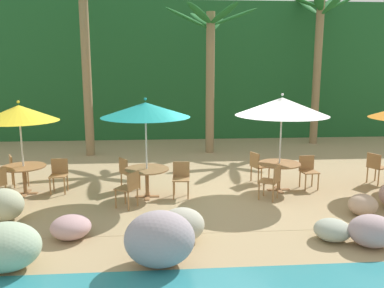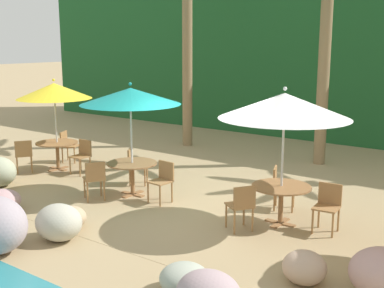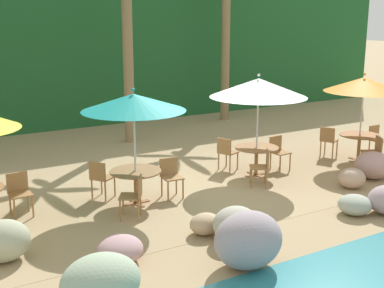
{
  "view_description": "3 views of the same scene",
  "coord_description": "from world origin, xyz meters",
  "px_view_note": "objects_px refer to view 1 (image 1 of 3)",
  "views": [
    {
      "loc": [
        -1.61,
        -10.02,
        3.25
      ],
      "look_at": [
        -0.8,
        0.51,
        1.2
      ],
      "focal_mm": 37.69,
      "sensor_mm": 36.0,
      "label": 1
    },
    {
      "loc": [
        5.38,
        -8.1,
        3.37
      ],
      "look_at": [
        -0.61,
        0.09,
        1.27
      ],
      "focal_mm": 46.84,
      "sensor_mm": 36.0,
      "label": 2
    },
    {
      "loc": [
        -6.36,
        -10.0,
        3.96
      ],
      "look_at": [
        -0.21,
        0.37,
        0.96
      ],
      "focal_mm": 48.87,
      "sensor_mm": 36.0,
      "label": 3
    }
  ],
  "objects_px": {
    "chair_teal_inland": "(127,171)",
    "chair_orange_inland": "(376,166)",
    "chair_teal_seaward": "(181,176)",
    "palm_tree_third": "(319,45)",
    "umbrella_yellow": "(19,113)",
    "palm_tree_second": "(210,54)",
    "chair_white_inland": "(258,165)",
    "chair_teal_left": "(130,187)",
    "dining_table_white": "(279,168)",
    "dining_table_teal": "(147,173)",
    "chair_white_left": "(272,180)",
    "chair_yellow_inland": "(16,168)",
    "umbrella_teal": "(145,110)",
    "chair_white_seaward": "(308,169)",
    "palm_tree_nearest": "(85,31)",
    "chair_yellow_seaward": "(59,173)",
    "dining_table_yellow": "(24,171)",
    "umbrella_white": "(282,107)"
  },
  "relations": [
    {
      "from": "dining_table_teal",
      "to": "palm_tree_second",
      "type": "distance_m",
      "value": 6.46
    },
    {
      "from": "dining_table_yellow",
      "to": "chair_teal_seaward",
      "type": "distance_m",
      "value": 4.02
    },
    {
      "from": "dining_table_yellow",
      "to": "palm_tree_second",
      "type": "height_order",
      "value": "palm_tree_second"
    },
    {
      "from": "umbrella_teal",
      "to": "chair_white_seaward",
      "type": "xyz_separation_m",
      "value": [
        4.3,
        0.47,
        -1.69
      ]
    },
    {
      "from": "chair_yellow_inland",
      "to": "dining_table_white",
      "type": "bearing_deg",
      "value": -7.31
    },
    {
      "from": "dining_table_yellow",
      "to": "umbrella_teal",
      "type": "xyz_separation_m",
      "value": [
        3.14,
        -0.49,
        1.59
      ]
    },
    {
      "from": "umbrella_teal",
      "to": "dining_table_teal",
      "type": "bearing_deg",
      "value": 0.0
    },
    {
      "from": "chair_teal_left",
      "to": "dining_table_white",
      "type": "bearing_deg",
      "value": 15.67
    },
    {
      "from": "chair_orange_inland",
      "to": "chair_white_inland",
      "type": "bearing_deg",
      "value": 173.46
    },
    {
      "from": "palm_tree_third",
      "to": "chair_orange_inland",
      "type": "bearing_deg",
      "value": -95.06
    },
    {
      "from": "chair_white_inland",
      "to": "umbrella_teal",
      "type": "bearing_deg",
      "value": -160.83
    },
    {
      "from": "dining_table_teal",
      "to": "palm_tree_nearest",
      "type": "relative_size",
      "value": 0.17
    },
    {
      "from": "chair_white_inland",
      "to": "palm_tree_second",
      "type": "distance_m",
      "value": 5.31
    },
    {
      "from": "chair_white_inland",
      "to": "chair_yellow_inland",
      "type": "bearing_deg",
      "value": 178.74
    },
    {
      "from": "umbrella_yellow",
      "to": "dining_table_white",
      "type": "relative_size",
      "value": 2.19
    },
    {
      "from": "palm_tree_second",
      "to": "umbrella_yellow",
      "type": "bearing_deg",
      "value": -138.3
    },
    {
      "from": "umbrella_teal",
      "to": "chair_white_seaward",
      "type": "bearing_deg",
      "value": 6.22
    },
    {
      "from": "chair_teal_inland",
      "to": "chair_white_inland",
      "type": "xyz_separation_m",
      "value": [
        3.6,
        0.4,
        0.0
      ]
    },
    {
      "from": "chair_orange_inland",
      "to": "chair_yellow_seaward",
      "type": "bearing_deg",
      "value": -179.38
    },
    {
      "from": "chair_white_left",
      "to": "palm_tree_second",
      "type": "relative_size",
      "value": 0.16
    },
    {
      "from": "chair_teal_seaward",
      "to": "chair_white_inland",
      "type": "relative_size",
      "value": 1.0
    },
    {
      "from": "umbrella_yellow",
      "to": "chair_yellow_seaward",
      "type": "relative_size",
      "value": 2.77
    },
    {
      "from": "chair_teal_left",
      "to": "umbrella_teal",
      "type": "bearing_deg",
      "value": 63.99
    },
    {
      "from": "chair_yellow_inland",
      "to": "chair_yellow_seaward",
      "type": "bearing_deg",
      "value": -25.19
    },
    {
      "from": "chair_teal_inland",
      "to": "chair_white_left",
      "type": "height_order",
      "value": "same"
    },
    {
      "from": "dining_table_white",
      "to": "chair_white_inland",
      "type": "height_order",
      "value": "chair_white_inland"
    },
    {
      "from": "umbrella_teal",
      "to": "dining_table_yellow",
      "type": "bearing_deg",
      "value": 171.17
    },
    {
      "from": "dining_table_teal",
      "to": "chair_white_left",
      "type": "relative_size",
      "value": 1.26
    },
    {
      "from": "chair_yellow_inland",
      "to": "umbrella_teal",
      "type": "distance_m",
      "value": 4.15
    },
    {
      "from": "dining_table_white",
      "to": "palm_tree_third",
      "type": "xyz_separation_m",
      "value": [
        3.39,
        6.39,
        3.46
      ]
    },
    {
      "from": "chair_teal_inland",
      "to": "palm_tree_nearest",
      "type": "height_order",
      "value": "palm_tree_nearest"
    },
    {
      "from": "palm_tree_second",
      "to": "palm_tree_third",
      "type": "distance_m",
      "value": 4.88
    },
    {
      "from": "chair_teal_inland",
      "to": "chair_orange_inland",
      "type": "distance_m",
      "value": 6.85
    },
    {
      "from": "chair_yellow_seaward",
      "to": "chair_white_seaward",
      "type": "distance_m",
      "value": 6.59
    },
    {
      "from": "chair_yellow_seaward",
      "to": "chair_teal_seaward",
      "type": "distance_m",
      "value": 3.2
    },
    {
      "from": "chair_yellow_inland",
      "to": "chair_white_inland",
      "type": "distance_m",
      "value": 6.66
    },
    {
      "from": "umbrella_yellow",
      "to": "palm_tree_third",
      "type": "bearing_deg",
      "value": 31.87
    },
    {
      "from": "palm_tree_nearest",
      "to": "palm_tree_third",
      "type": "relative_size",
      "value": 1.05
    },
    {
      "from": "palm_tree_nearest",
      "to": "umbrella_teal",
      "type": "bearing_deg",
      "value": -66.05
    },
    {
      "from": "chair_white_inland",
      "to": "chair_yellow_seaward",
      "type": "bearing_deg",
      "value": -175.03
    },
    {
      "from": "chair_white_seaward",
      "to": "chair_white_left",
      "type": "distance_m",
      "value": 1.54
    },
    {
      "from": "chair_teal_inland",
      "to": "chair_white_seaward",
      "type": "bearing_deg",
      "value": -2.28
    },
    {
      "from": "umbrella_teal",
      "to": "umbrella_white",
      "type": "distance_m",
      "value": 3.47
    },
    {
      "from": "chair_teal_inland",
      "to": "chair_orange_inland",
      "type": "relative_size",
      "value": 1.0
    },
    {
      "from": "dining_table_teal",
      "to": "chair_teal_left",
      "type": "distance_m",
      "value": 0.86
    },
    {
      "from": "umbrella_yellow",
      "to": "palm_tree_second",
      "type": "distance_m",
      "value": 7.33
    },
    {
      "from": "dining_table_teal",
      "to": "chair_teal_left",
      "type": "xyz_separation_m",
      "value": [
        -0.37,
        -0.77,
        -0.1
      ]
    },
    {
      "from": "chair_orange_inland",
      "to": "palm_tree_third",
      "type": "xyz_separation_m",
      "value": [
        0.53,
        6.0,
        3.56
      ]
    },
    {
      "from": "chair_teal_seaward",
      "to": "palm_tree_third",
      "type": "distance_m",
      "value": 9.65
    },
    {
      "from": "umbrella_yellow",
      "to": "dining_table_yellow",
      "type": "distance_m",
      "value": 1.48
    }
  ]
}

